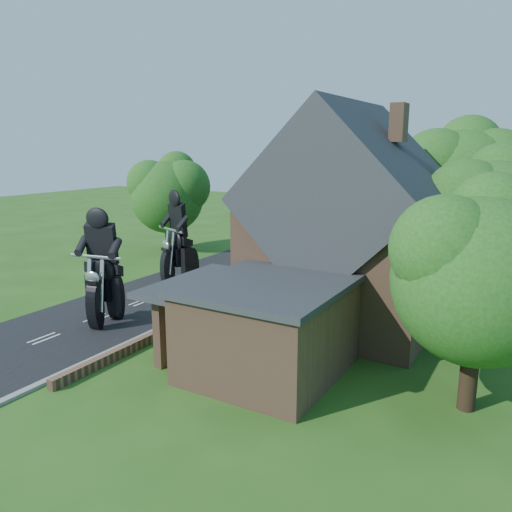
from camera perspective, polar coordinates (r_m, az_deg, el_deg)
The scene contains 19 objects.
ground at distance 25.67m, azimuth -17.69°, elevation -6.84°, with size 120.00×120.00×0.00m, color #255116.
road at distance 25.67m, azimuth -17.69°, elevation -6.82°, with size 7.00×80.00×0.02m, color black.
kerb at distance 23.18m, azimuth -11.56°, elevation -8.43°, with size 0.30×80.00×0.12m, color gray.
garden_wall at distance 26.48m, azimuth -3.27°, elevation -5.20°, with size 0.30×22.00×0.40m, color brown.
house at distance 23.64m, azimuth 10.60°, elevation 2.79°, with size 9.54×8.64×10.24m.
annex at distance 18.53m, azimuth 1.13°, elevation -7.95°, with size 7.05×5.94×3.44m.
tree_annex_side at distance 16.49m, azimuth 25.44°, elevation -1.16°, with size 5.64×5.20×7.48m.
tree_house_right at distance 24.82m, azimuth 26.33°, elevation 4.14°, with size 6.51×6.00×8.40m.
tree_behind_house at distance 32.43m, azimuth 23.21°, elevation 7.94°, with size 7.81×7.20×10.08m.
tree_behind_left at distance 34.70m, azimuth 13.40°, elevation 8.01°, with size 6.94×6.40×9.16m.
tree_far_road at distance 39.38m, azimuth -9.60°, elevation 7.37°, with size 6.08×5.60×7.84m.
shrub_a at distance 21.28m, azimuth -10.08°, elevation -8.89°, with size 0.90×0.90×1.10m, color black.
shrub_b at distance 23.11m, azimuth -6.04°, elevation -7.01°, with size 0.90×0.90×1.10m, color black.
shrub_c at distance 25.05m, azimuth -2.64°, elevation -5.40°, with size 0.90×0.90×1.10m, color black.
shrub_d at distance 29.19m, azimuth 2.72°, elevation -2.80°, with size 0.90×0.90×1.10m, color black.
shrub_e at distance 31.35m, azimuth 4.85°, elevation -1.75°, with size 0.90×0.90×1.10m, color black.
shrub_f at distance 33.57m, azimuth 6.70°, elevation -0.84°, with size 0.90×0.90×1.10m, color black.
motorcycle_lead at distance 24.50m, azimuth -16.77°, elevation -5.66°, with size 0.45×1.79×1.66m, color black, non-canonical shape.
motorcycle_follow at distance 30.08m, azimuth -8.70°, elevation -1.85°, with size 0.47×1.86×1.73m, color black, non-canonical shape.
Camera 1 is at (18.35, -15.96, 8.24)m, focal length 35.00 mm.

